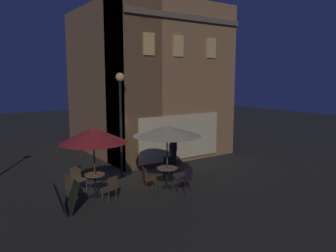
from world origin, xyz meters
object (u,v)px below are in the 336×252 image
at_px(cafe_table_0, 95,181).
at_px(patio_umbrella_0, 93,135).
at_px(street_lamp_near_corner, 120,103).
at_px(menu_sandwich_board, 67,199).
at_px(cafe_chair_0, 78,177).
at_px(cafe_chair_1, 72,186).
at_px(patron_standing_0, 174,151).
at_px(cafe_chair_4, 186,177).
at_px(cafe_chair_2, 111,187).
at_px(cafe_chair_3, 147,177).
at_px(patio_umbrella_1, 167,131).
at_px(cafe_chair_5, 168,167).
at_px(cafe_table_1, 167,173).

height_order(cafe_table_0, patio_umbrella_0, patio_umbrella_0).
xyz_separation_m(street_lamp_near_corner, menu_sandwich_board, (-3.02, -2.39, -2.56)).
height_order(cafe_chair_0, cafe_chair_1, cafe_chair_1).
bearing_deg(patron_standing_0, street_lamp_near_corner, -50.86).
xyz_separation_m(cafe_chair_1, cafe_chair_4, (3.66, -1.33, -0.01)).
height_order(patio_umbrella_0, cafe_chair_2, patio_umbrella_0).
height_order(menu_sandwich_board, cafe_chair_3, menu_sandwich_board).
xyz_separation_m(patio_umbrella_0, cafe_chair_0, (-0.31, 0.83, -1.60)).
height_order(street_lamp_near_corner, patio_umbrella_1, street_lamp_near_corner).
bearing_deg(patron_standing_0, cafe_chair_5, 2.74).
height_order(cafe_table_0, cafe_chair_4, cafe_chair_4).
distance_m(cafe_table_0, patron_standing_0, 4.30).
bearing_deg(cafe_chair_5, cafe_chair_3, -31.55).
xyz_separation_m(patio_umbrella_0, patio_umbrella_1, (2.54, -0.66, -0.01)).
height_order(cafe_table_0, cafe_chair_1, cafe_chair_1).
distance_m(cafe_table_0, patio_umbrella_1, 3.06).
bearing_deg(cafe_chair_1, cafe_chair_0, 52.38).
relative_size(menu_sandwich_board, cafe_chair_2, 1.11).
bearing_deg(patio_umbrella_0, cafe_table_1, -14.57).
bearing_deg(patio_umbrella_1, cafe_chair_4, -70.88).
xyz_separation_m(menu_sandwich_board, cafe_chair_4, (4.09, -0.50, 0.06)).
bearing_deg(menu_sandwich_board, cafe_chair_5, 16.09).
distance_m(cafe_chair_1, cafe_chair_3, 2.65).
bearing_deg(cafe_chair_0, cafe_chair_2, -1.96).
bearing_deg(cafe_chair_5, street_lamp_near_corner, -99.88).
bearing_deg(cafe_table_1, cafe_chair_1, 171.03).
height_order(cafe_table_0, cafe_table_1, cafe_table_0).
bearing_deg(street_lamp_near_corner, patron_standing_0, -6.65).
relative_size(street_lamp_near_corner, patio_umbrella_0, 1.76).
bearing_deg(menu_sandwich_board, cafe_table_0, 40.27).
relative_size(patio_umbrella_1, cafe_chair_4, 2.69).
height_order(cafe_chair_0, cafe_chair_3, cafe_chair_0).
relative_size(menu_sandwich_board, cafe_chair_3, 1.14).
bearing_deg(cafe_table_1, cafe_chair_2, -177.24).
bearing_deg(street_lamp_near_corner, cafe_chair_2, -124.28).
bearing_deg(patio_umbrella_1, patio_umbrella_0, 165.43).
bearing_deg(street_lamp_near_corner, patio_umbrella_1, -69.19).
distance_m(cafe_table_1, patio_umbrella_1, 1.56).
bearing_deg(patio_umbrella_0, patron_standing_0, 15.72).
distance_m(cafe_chair_4, cafe_chair_5, 1.48).
bearing_deg(street_lamp_near_corner, cafe_chair_1, -148.75).
bearing_deg(cafe_table_1, cafe_chair_5, 52.33).
bearing_deg(cafe_chair_2, street_lamp_near_corner, -50.93).
distance_m(cafe_table_0, cafe_chair_3, 1.85).
height_order(street_lamp_near_corner, cafe_chair_0, street_lamp_near_corner).
height_order(cafe_table_1, cafe_chair_5, cafe_chair_5).
height_order(menu_sandwich_board, cafe_chair_1, menu_sandwich_board).
bearing_deg(cafe_chair_0, cafe_chair_3, 37.39).
relative_size(patio_umbrella_1, cafe_chair_2, 2.85).
xyz_separation_m(menu_sandwich_board, cafe_chair_2, (1.51, 0.18, 0.03)).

